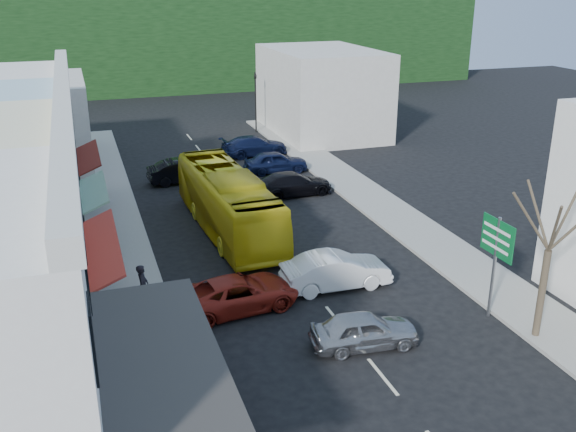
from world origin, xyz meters
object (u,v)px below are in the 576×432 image
Objects in this scene: car_silver at (364,329)px; direction_sign at (494,268)px; bus at (228,203)px; car_red at (238,293)px; street_tree at (548,250)px; pedestrian_left at (143,288)px; traffic_signal at (256,103)px; car_white at (336,272)px.

direction_sign reaches higher than car_silver.
car_red is at bearing -103.78° from bus.
bus is 1.64× the size of street_tree.
pedestrian_left is at bearing 158.37° from direction_sign.
pedestrian_left reaches higher than car_silver.
traffic_signal is (5.61, 34.03, 1.85)m from car_silver.
bus is at bearing 120.96° from direction_sign.
bus is at bearing 120.39° from street_tree.
car_white is 8.72m from street_tree.
bus is at bearing 53.58° from traffic_signal.
traffic_signal reaches higher than car_red.
car_red is at bearing -93.99° from pedestrian_left.
bus is 2.52× the size of car_red.
car_white is at bearing 131.18° from street_tree.
bus is at bearing 20.79° from car_white.
car_white is at bearing -81.01° from pedestrian_left.
direction_sign is 33.57m from traffic_signal.
street_tree is (8.25, -14.06, 2.00)m from bus.
street_tree is 35.56m from traffic_signal.
car_white is at bearing -73.08° from bus.
pedestrian_left is at bearing -128.41° from bus.
direction_sign is at bearing -60.70° from bus.
pedestrian_left is (-7.21, 5.25, 0.30)m from car_silver.
street_tree is at bearing -137.77° from car_white.
bus is at bearing -17.93° from car_red.
street_tree reaches higher than car_red.
direction_sign is 0.81× the size of traffic_signal.
bus is 22.80m from traffic_signal.
pedestrian_left is 0.41× the size of direction_sign.
street_tree is (13.48, -6.76, 2.55)m from pedestrian_left.
car_silver is at bearing -176.36° from direction_sign.
car_silver is 34.54m from traffic_signal.
car_red is at bearing 55.90° from traffic_signal.
pedestrian_left is 0.33× the size of traffic_signal.
traffic_signal reaches higher than direction_sign.
car_red is (-4.45, -0.54, 0.00)m from car_white.
street_tree is at bearing -72.74° from direction_sign.
direction_sign is at bearing 73.04° from traffic_signal.
bus reaches higher than car_red.
pedestrian_left reaches higher than car_red.
bus is 14.28m from direction_sign.
car_white is at bearing -90.03° from car_red.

